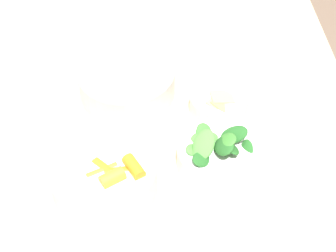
# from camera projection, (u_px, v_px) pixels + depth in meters

# --- Properties ---
(dining_table) EXTENTS (1.14, 0.86, 0.76)m
(dining_table) POSITION_uv_depth(u_px,v_px,m) (151.00, 139.00, 1.07)
(dining_table) COLOR beige
(dining_table) RESTS_ON ground_plane
(bowl_carrots) EXTENTS (0.18, 0.18, 0.08)m
(bowl_carrots) POSITION_uv_depth(u_px,v_px,m) (104.00, 175.00, 0.80)
(bowl_carrots) COLOR silver
(bowl_carrots) RESTS_ON dining_table
(bowl_greens) EXTENTS (0.16, 0.16, 0.10)m
(bowl_greens) POSITION_uv_depth(u_px,v_px,m) (220.00, 155.00, 0.84)
(bowl_greens) COLOR white
(bowl_greens) RESTS_ON dining_table
(bowl_beans_hotdog) EXTENTS (0.20, 0.20, 0.07)m
(bowl_beans_hotdog) POSITION_uv_depth(u_px,v_px,m) (127.00, 83.00, 0.97)
(bowl_beans_hotdog) COLOR silver
(bowl_beans_hotdog) RESTS_ON dining_table
(bowl_cookies) EXTENTS (0.12, 0.12, 0.05)m
(bowl_cookies) POSITION_uv_depth(u_px,v_px,m) (219.00, 102.00, 0.94)
(bowl_cookies) COLOR silver
(bowl_cookies) RESTS_ON dining_table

